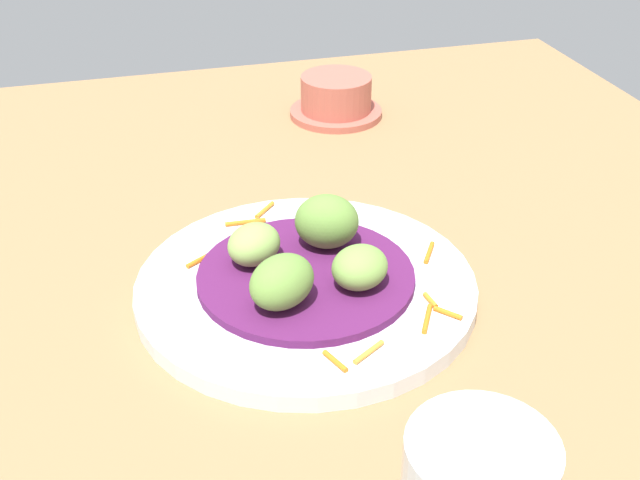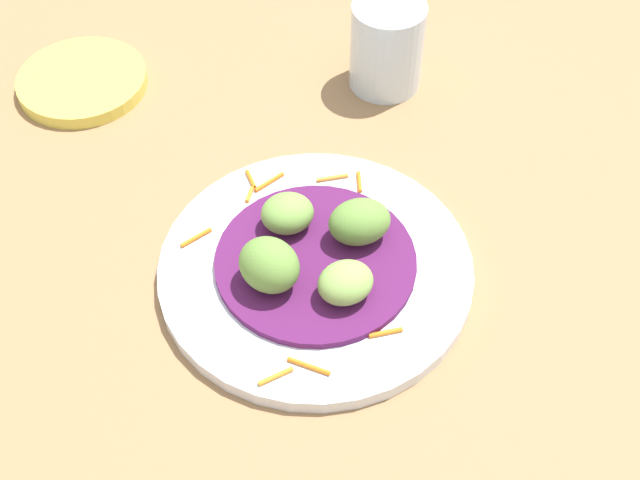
{
  "view_description": "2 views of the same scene",
  "coord_description": "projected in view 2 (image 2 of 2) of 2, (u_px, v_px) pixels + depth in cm",
  "views": [
    {
      "loc": [
        -9.57,
        -53.1,
        40.44
      ],
      "look_at": [
        5.19,
        0.47,
        6.18
      ],
      "focal_mm": 45.17,
      "sensor_mm": 36.0,
      "label": 1
    },
    {
      "loc": [
        -11.99,
        42.07,
        61.3
      ],
      "look_at": [
        3.72,
        -2.32,
        5.05
      ],
      "focal_mm": 47.27,
      "sensor_mm": 36.0,
      "label": 2
    }
  ],
  "objects": [
    {
      "name": "cabbage_bed",
      "position": [
        316.0,
        261.0,
        0.73
      ],
      "size": [
        17.66,
        17.66,
        0.7
      ],
      "primitive_type": "cylinder",
      "color": "#51194C",
      "rests_on": "main_plate"
    },
    {
      "name": "carrot_garnish",
      "position": [
        292.0,
        247.0,
        0.75
      ],
      "size": [
        21.27,
        24.86,
        0.4
      ],
      "color": "orange",
      "rests_on": "main_plate"
    },
    {
      "name": "side_plate_small",
      "position": [
        82.0,
        81.0,
        0.91
      ],
      "size": [
        13.83,
        13.83,
        1.45
      ],
      "primitive_type": "cylinder",
      "color": "#E0CC4C",
      "rests_on": "table_surface"
    },
    {
      "name": "table_surface",
      "position": [
        351.0,
        299.0,
        0.74
      ],
      "size": [
        110.0,
        110.0,
        2.0
      ],
      "primitive_type": "cube",
      "color": "#936D47",
      "rests_on": "ground"
    },
    {
      "name": "water_glass",
      "position": [
        387.0,
        46.0,
        0.88
      ],
      "size": [
        7.73,
        7.73,
        9.61
      ],
      "primitive_type": "cylinder",
      "color": "silver",
      "rests_on": "table_surface"
    },
    {
      "name": "guac_scoop_back",
      "position": [
        346.0,
        283.0,
        0.69
      ],
      "size": [
        6.26,
        6.26,
        3.27
      ],
      "primitive_type": "ellipsoid",
      "rotation": [
        0.0,
        0.0,
        0.78
      ],
      "color": "#84A851",
      "rests_on": "cabbage_bed"
    },
    {
      "name": "guac_scoop_right",
      "position": [
        269.0,
        265.0,
        0.7
      ],
      "size": [
        6.59,
        6.12,
        4.62
      ],
      "primitive_type": "ellipsoid",
      "rotation": [
        0.0,
        0.0,
        1.25
      ],
      "color": "olive",
      "rests_on": "cabbage_bed"
    },
    {
      "name": "guac_scoop_left",
      "position": [
        360.0,
        222.0,
        0.73
      ],
      "size": [
        6.94,
        6.6,
        4.06
      ],
      "primitive_type": "ellipsoid",
      "rotation": [
        0.0,
        0.0,
        0.59
      ],
      "color": "olive",
      "rests_on": "cabbage_bed"
    },
    {
      "name": "main_plate",
      "position": [
        316.0,
        269.0,
        0.74
      ],
      "size": [
        27.68,
        27.68,
        1.45
      ],
      "primitive_type": "cylinder",
      "color": "silver",
      "rests_on": "table_surface"
    },
    {
      "name": "guac_scoop_center",
      "position": [
        287.0,
        213.0,
        0.74
      ],
      "size": [
        6.27,
        6.12,
        3.3
      ],
      "primitive_type": "ellipsoid",
      "rotation": [
        0.0,
        0.0,
        5.31
      ],
      "color": "#759E47",
      "rests_on": "cabbage_bed"
    }
  ]
}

